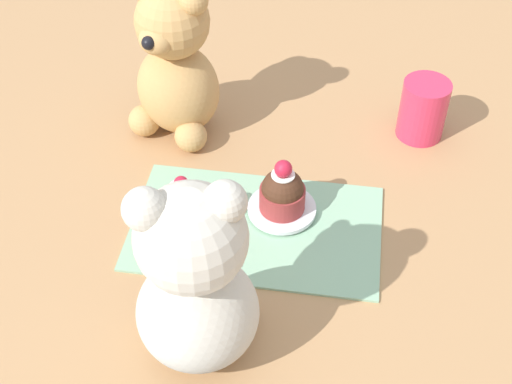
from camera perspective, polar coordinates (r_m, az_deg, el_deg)
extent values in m
plane|color=tan|center=(0.78, 0.00, -2.93)|extent=(4.00, 4.00, 0.00)
cube|color=#8EBC99|center=(0.78, 0.00, -2.78)|extent=(0.27, 0.16, 0.01)
ellipsoid|color=beige|center=(0.64, -4.66, -9.63)|extent=(0.13, 0.12, 0.12)
sphere|color=beige|center=(0.56, -5.23, -3.69)|extent=(0.09, 0.09, 0.09)
ellipsoid|color=beige|center=(0.59, -5.33, -1.46)|extent=(0.05, 0.05, 0.04)
sphere|color=black|center=(0.60, -5.42, 0.02)|extent=(0.02, 0.02, 0.02)
sphere|color=beige|center=(0.53, -2.02, -0.86)|extent=(0.04, 0.04, 0.04)
sphere|color=beige|center=(0.54, -8.92, -1.36)|extent=(0.04, 0.04, 0.04)
sphere|color=beige|center=(0.69, -1.63, -9.14)|extent=(0.04, 0.04, 0.04)
sphere|color=beige|center=(0.69, -7.55, -9.56)|extent=(0.04, 0.04, 0.04)
ellipsoid|color=tan|center=(0.88, -6.23, 8.22)|extent=(0.13, 0.12, 0.12)
sphere|color=tan|center=(0.83, -6.73, 13.40)|extent=(0.09, 0.09, 0.09)
ellipsoid|color=tan|center=(0.81, -7.97, 11.95)|extent=(0.05, 0.05, 0.03)
sphere|color=black|center=(0.80, -8.60, 11.70)|extent=(0.02, 0.02, 0.02)
sphere|color=tan|center=(0.80, -5.02, 15.01)|extent=(0.03, 0.03, 0.03)
sphere|color=tan|center=(0.90, -8.92, 5.67)|extent=(0.04, 0.04, 0.04)
sphere|color=tan|center=(0.87, -5.23, 4.48)|extent=(0.04, 0.04, 0.04)
cylinder|color=#993333|center=(0.77, -5.75, -1.90)|extent=(0.06, 0.06, 0.03)
sphere|color=#472819|center=(0.76, -5.83, -1.10)|extent=(0.05, 0.05, 0.05)
cylinder|color=white|center=(0.74, -5.97, 0.27)|extent=(0.03, 0.03, 0.00)
sphere|color=red|center=(0.74, -6.01, 0.69)|extent=(0.02, 0.02, 0.02)
cylinder|color=silver|center=(0.79, 2.08, -1.34)|extent=(0.08, 0.08, 0.01)
cylinder|color=#993333|center=(0.78, 2.11, -0.50)|extent=(0.05, 0.05, 0.03)
sphere|color=#472819|center=(0.77, 2.14, 0.22)|extent=(0.05, 0.05, 0.05)
cylinder|color=white|center=(0.76, 2.18, 1.38)|extent=(0.03, 0.03, 0.00)
sphere|color=red|center=(0.75, 2.20, 1.86)|extent=(0.02, 0.02, 0.02)
cylinder|color=#DB3356|center=(0.90, 13.22, 6.46)|extent=(0.06, 0.06, 0.08)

